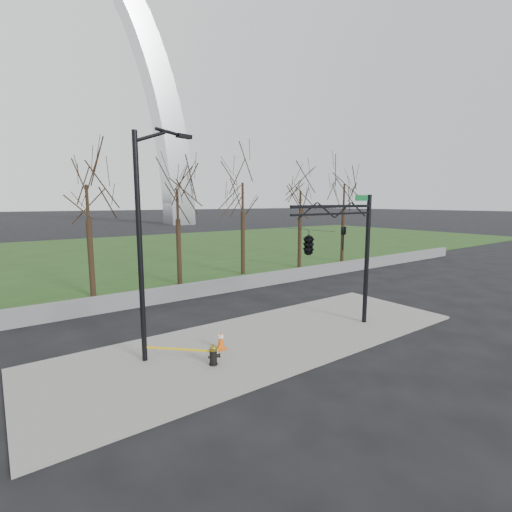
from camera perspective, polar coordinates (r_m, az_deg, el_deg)
ground at (r=15.60m, az=1.76°, el=-12.95°), size 500.00×500.00×0.00m
sidewalk at (r=15.58m, az=1.76°, el=-12.78°), size 18.00×6.00×0.10m
grass_strip at (r=42.80m, az=-23.65°, el=0.11°), size 120.00×40.00×0.06m
guardrail at (r=22.05m, az=-11.13°, el=-5.48°), size 60.00×0.30×0.90m
gateway_arch at (r=90.98m, az=-31.75°, el=24.36°), size 66.00×6.00×65.00m
tree_row at (r=24.71m, az=-18.28°, el=3.91°), size 43.17×4.00×7.85m
fire_hydrant at (r=13.19m, az=-6.60°, el=-15.06°), size 0.46×0.32×0.75m
traffic_cone at (r=14.42m, az=-5.50°, el=-12.86°), size 0.38×0.38×0.72m
street_light at (r=13.15m, az=-16.85°, el=3.74°), size 2.36×0.69×8.21m
traffic_signal_mast at (r=14.83m, az=10.14°, el=2.34°), size 5.09×2.52×6.00m
caution_tape at (r=13.61m, az=-9.84°, el=-14.20°), size 2.70×1.76×0.39m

